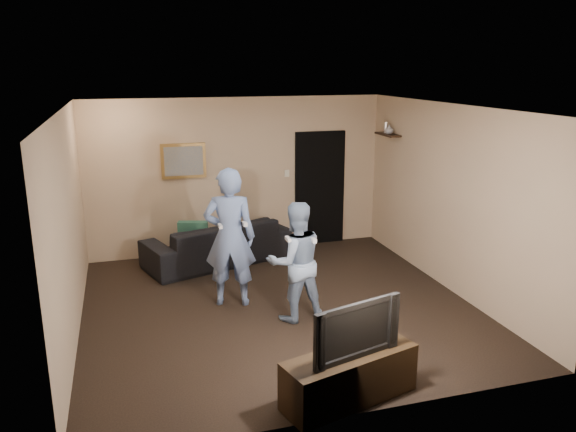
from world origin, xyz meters
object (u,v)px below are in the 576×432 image
object	(u,v)px
sofa	(218,242)
wii_player_right	(295,262)
wii_player_left	(230,237)
television	(351,327)
tv_console	(350,376)

from	to	relation	value
sofa	wii_player_right	world-z (taller)	wii_player_right
wii_player_left	wii_player_right	world-z (taller)	wii_player_left
sofa	television	size ratio (longest dim) A/B	2.44
tv_console	wii_player_right	distance (m)	1.93
sofa	television	distance (m)	4.27
tv_console	television	distance (m)	0.51
tv_console	wii_player_left	size ratio (longest dim) A/B	0.72
wii_player_right	television	bearing A→B (deg)	-91.25
television	wii_player_right	size ratio (longest dim) A/B	0.63
wii_player_left	sofa	bearing A→B (deg)	86.50
sofa	wii_player_left	xyz separation A→B (m)	(-0.10, -1.66, 0.59)
wii_player_left	wii_player_right	xyz separation A→B (m)	(0.68, -0.69, -0.17)
tv_console	wii_player_left	distance (m)	2.72
sofa	television	world-z (taller)	television
sofa	tv_console	size ratio (longest dim) A/B	1.74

